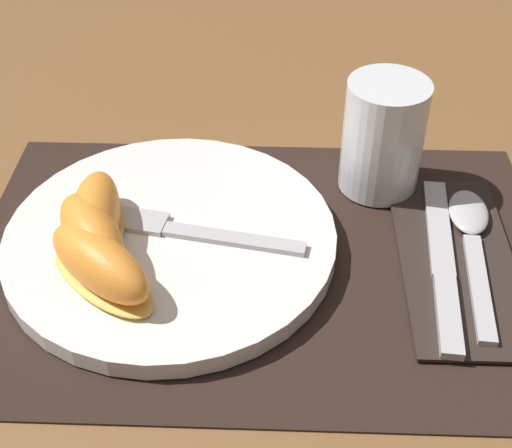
% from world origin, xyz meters
% --- Properties ---
extents(ground_plane, '(3.00, 3.00, 0.00)m').
position_xyz_m(ground_plane, '(0.00, 0.00, 0.00)').
color(ground_plane, brown).
extents(placemat, '(0.48, 0.32, 0.00)m').
position_xyz_m(placemat, '(0.00, 0.00, 0.00)').
color(placemat, black).
rests_on(placemat, ground_plane).
extents(plate, '(0.27, 0.27, 0.02)m').
position_xyz_m(plate, '(-0.07, 0.01, 0.01)').
color(plate, white).
rests_on(plate, placemat).
extents(juice_glass, '(0.07, 0.07, 0.10)m').
position_xyz_m(juice_glass, '(0.10, 0.10, 0.05)').
color(juice_glass, silver).
rests_on(juice_glass, placemat).
extents(napkin, '(0.09, 0.21, 0.00)m').
position_xyz_m(napkin, '(0.16, -0.00, 0.01)').
color(napkin, '#2D231E').
rests_on(napkin, placemat).
extents(knife, '(0.04, 0.20, 0.01)m').
position_xyz_m(knife, '(0.15, -0.01, 0.01)').
color(knife, '#BCBCC1').
rests_on(knife, napkin).
extents(spoon, '(0.04, 0.18, 0.01)m').
position_xyz_m(spoon, '(0.18, 0.03, 0.01)').
color(spoon, '#BCBCC1').
rests_on(spoon, napkin).
extents(fork, '(0.19, 0.05, 0.00)m').
position_xyz_m(fork, '(-0.07, 0.01, 0.02)').
color(fork, '#BCBCC1').
rests_on(fork, plate).
extents(citrus_wedge_0, '(0.05, 0.12, 0.04)m').
position_xyz_m(citrus_wedge_0, '(-0.13, 0.00, 0.04)').
color(citrus_wedge_0, '#F7C656').
rests_on(citrus_wedge_0, plate).
extents(citrus_wedge_1, '(0.09, 0.11, 0.04)m').
position_xyz_m(citrus_wedge_1, '(-0.13, -0.02, 0.04)').
color(citrus_wedge_1, '#F7C656').
rests_on(citrus_wedge_1, plate).
extents(citrus_wedge_2, '(0.11, 0.10, 0.04)m').
position_xyz_m(citrus_wedge_2, '(-0.12, -0.05, 0.04)').
color(citrus_wedge_2, '#F7C656').
rests_on(citrus_wedge_2, plate).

